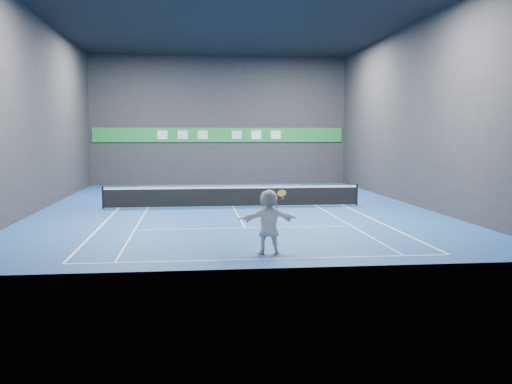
{
  "coord_description": "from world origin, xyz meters",
  "views": [
    {
      "loc": [
        -1.98,
        -27.56,
        3.49
      ],
      "look_at": [
        0.25,
        -7.81,
        1.5
      ],
      "focal_mm": 40.0,
      "sensor_mm": 36.0,
      "label": 1
    }
  ],
  "objects": [
    {
      "name": "ground",
      "position": [
        0.0,
        0.0,
        0.0
      ],
      "size": [
        26.0,
        26.0,
        0.0
      ],
      "primitive_type": "plane",
      "color": "navy",
      "rests_on": "ground"
    },
    {
      "name": "ceiling",
      "position": [
        0.0,
        0.0,
        9.0
      ],
      "size": [
        26.0,
        26.0,
        0.0
      ],
      "primitive_type": "plane",
      "color": "black",
      "rests_on": "ground"
    },
    {
      "name": "wall_back",
      "position": [
        0.0,
        13.0,
        4.5
      ],
      "size": [
        18.0,
        0.1,
        9.0
      ],
      "primitive_type": "cube",
      "color": "#27272A",
      "rests_on": "ground"
    },
    {
      "name": "wall_front",
      "position": [
        0.0,
        -13.0,
        4.5
      ],
      "size": [
        18.0,
        0.1,
        9.0
      ],
      "primitive_type": "cube",
      "color": "#27272A",
      "rests_on": "ground"
    },
    {
      "name": "wall_left",
      "position": [
        -9.0,
        0.0,
        4.5
      ],
      "size": [
        0.1,
        26.0,
        9.0
      ],
      "primitive_type": "cube",
      "color": "#27272A",
      "rests_on": "ground"
    },
    {
      "name": "wall_right",
      "position": [
        9.0,
        0.0,
        4.5
      ],
      "size": [
        0.1,
        26.0,
        9.0
      ],
      "primitive_type": "cube",
      "color": "#27272A",
      "rests_on": "ground"
    },
    {
      "name": "baseline_near",
      "position": [
        0.0,
        -11.89,
        0.0
      ],
      "size": [
        10.98,
        0.08,
        0.01
      ],
      "primitive_type": "cube",
      "color": "white",
      "rests_on": "ground"
    },
    {
      "name": "baseline_far",
      "position": [
        0.0,
        11.89,
        0.0
      ],
      "size": [
        10.98,
        0.08,
        0.01
      ],
      "primitive_type": "cube",
      "color": "white",
      "rests_on": "ground"
    },
    {
      "name": "sideline_doubles_left",
      "position": [
        -5.49,
        0.0,
        0.0
      ],
      "size": [
        0.08,
        23.78,
        0.01
      ],
      "primitive_type": "cube",
      "color": "white",
      "rests_on": "ground"
    },
    {
      "name": "sideline_doubles_right",
      "position": [
        5.49,
        0.0,
        0.0
      ],
      "size": [
        0.08,
        23.78,
        0.01
      ],
      "primitive_type": "cube",
      "color": "white",
      "rests_on": "ground"
    },
    {
      "name": "sideline_singles_left",
      "position": [
        -4.11,
        0.0,
        0.0
      ],
      "size": [
        0.06,
        23.78,
        0.01
      ],
      "primitive_type": "cube",
      "color": "white",
      "rests_on": "ground"
    },
    {
      "name": "sideline_singles_right",
      "position": [
        4.11,
        0.0,
        0.0
      ],
      "size": [
        0.06,
        23.78,
        0.01
      ],
      "primitive_type": "cube",
      "color": "white",
      "rests_on": "ground"
    },
    {
      "name": "service_line_near",
      "position": [
        0.0,
        -6.4,
        0.0
      ],
      "size": [
        8.23,
        0.06,
        0.01
      ],
      "primitive_type": "cube",
      "color": "white",
      "rests_on": "ground"
    },
    {
      "name": "service_line_far",
      "position": [
        0.0,
        6.4,
        0.0
      ],
      "size": [
        8.23,
        0.06,
        0.01
      ],
      "primitive_type": "cube",
      "color": "white",
      "rests_on": "ground"
    },
    {
      "name": "center_service_line",
      "position": [
        0.0,
        0.0,
        0.0
      ],
      "size": [
        0.06,
        12.8,
        0.01
      ],
      "primitive_type": "cube",
      "color": "white",
      "rests_on": "ground"
    },
    {
      "name": "player",
      "position": [
        0.25,
        -11.11,
        0.95
      ],
      "size": [
        1.81,
        0.72,
        1.91
      ],
      "primitive_type": "imported",
      "rotation": [
        0.0,
        0.0,
        3.23
      ],
      "color": "white",
      "rests_on": "ground"
    },
    {
      "name": "tennis_ball",
      "position": [
        -0.17,
        -10.87,
        3.16
      ],
      "size": [
        0.07,
        0.07,
        0.07
      ],
      "primitive_type": "sphere",
      "color": "#C9F729",
      "rests_on": "player"
    },
    {
      "name": "tennis_net",
      "position": [
        0.0,
        0.0,
        0.54
      ],
      "size": [
        12.5,
        0.1,
        1.07
      ],
      "color": "black",
      "rests_on": "ground"
    },
    {
      "name": "sponsor_banner",
      "position": [
        0.0,
        12.93,
        3.5
      ],
      "size": [
        17.64,
        0.11,
        1.0
      ],
      "color": "#1C8234",
      "rests_on": "wall_back"
    },
    {
      "name": "tennis_racket",
      "position": [
        0.55,
        -11.06,
        1.64
      ],
      "size": [
        0.49,
        0.39,
        0.69
      ],
      "color": "red",
      "rests_on": "player"
    }
  ]
}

